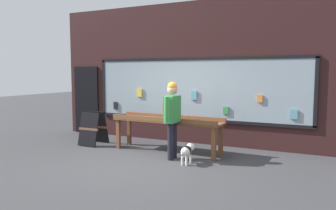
{
  "coord_description": "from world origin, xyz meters",
  "views": [
    {
      "loc": [
        3.41,
        -5.89,
        1.91
      ],
      "look_at": [
        0.12,
        0.91,
        1.16
      ],
      "focal_mm": 35.0,
      "sensor_mm": 36.0,
      "label": 1
    }
  ],
  "objects_px": {
    "display_table_main": "(167,123)",
    "small_dog": "(187,151)",
    "sandwich_board_sign": "(93,128)",
    "person_browsing": "(172,114)"
  },
  "relations": [
    {
      "from": "person_browsing",
      "to": "sandwich_board_sign",
      "type": "relative_size",
      "value": 1.97
    },
    {
      "from": "sandwich_board_sign",
      "to": "person_browsing",
      "type": "bearing_deg",
      "value": -10.39
    },
    {
      "from": "display_table_main",
      "to": "person_browsing",
      "type": "distance_m",
      "value": 0.74
    },
    {
      "from": "display_table_main",
      "to": "small_dog",
      "type": "xyz_separation_m",
      "value": [
        0.83,
        -0.76,
        -0.43
      ]
    },
    {
      "from": "person_browsing",
      "to": "display_table_main",
      "type": "bearing_deg",
      "value": 35.27
    },
    {
      "from": "person_browsing",
      "to": "small_dog",
      "type": "bearing_deg",
      "value": -114.57
    },
    {
      "from": "person_browsing",
      "to": "small_dog",
      "type": "distance_m",
      "value": 0.87
    },
    {
      "from": "display_table_main",
      "to": "small_dog",
      "type": "bearing_deg",
      "value": -42.26
    },
    {
      "from": "small_dog",
      "to": "sandwich_board_sign",
      "type": "xyz_separation_m",
      "value": [
        -2.96,
        0.64,
        0.16
      ]
    },
    {
      "from": "display_table_main",
      "to": "sandwich_board_sign",
      "type": "relative_size",
      "value": 3.16
    }
  ]
}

